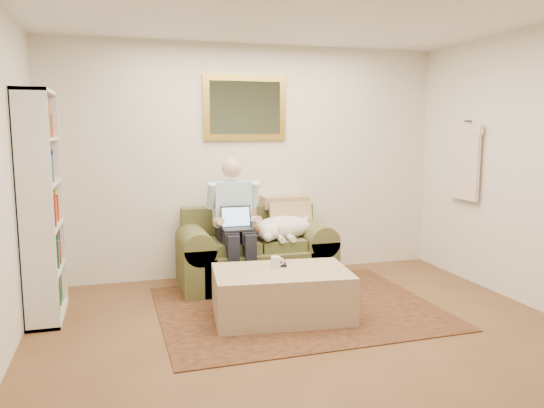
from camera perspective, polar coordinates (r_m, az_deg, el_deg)
name	(u,v)px	position (r m, az deg, el deg)	size (l,w,h in m)	color
room_shell	(318,179)	(4.00, 5.02, 2.73)	(4.51, 5.00, 2.61)	brown
rug	(297,307)	(5.08, 2.71, -11.04)	(2.54, 2.03, 0.01)	black
sofa	(255,258)	(5.76, -1.83, -5.86)	(1.63, 0.83, 0.98)	brown
seated_man	(236,225)	(5.48, -3.93, -2.29)	(0.54, 0.76, 1.37)	#8CCCD8
laptop	(237,223)	(5.41, -3.79, -2.06)	(0.32, 0.25, 0.23)	black
sleeping_dog	(283,227)	(5.69, 1.21, -2.52)	(0.67, 0.42, 0.25)	white
ottoman	(282,294)	(4.78, 1.04, -9.65)	(1.19, 0.75, 0.43)	tan
coffee_mug	(276,262)	(4.80, 0.38, -6.25)	(0.08, 0.08, 0.10)	white
tv_remote	(283,264)	(4.89, 1.21, -6.48)	(0.05, 0.15, 0.02)	black
bookshelf	(41,206)	(5.05, -23.55, -0.23)	(0.28, 0.80, 2.00)	white
wall_mirror	(245,108)	(6.00, -2.92, 10.30)	(0.94, 0.04, 0.72)	gold
hanging_shirt	(465,158)	(6.16, 20.01, 4.64)	(0.06, 0.52, 0.90)	#FAD8CE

